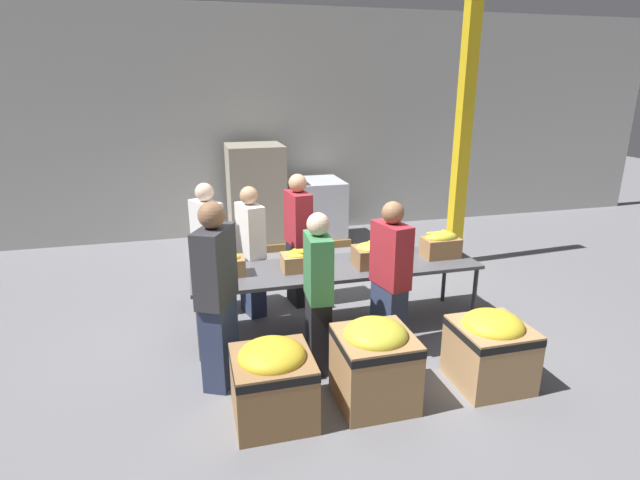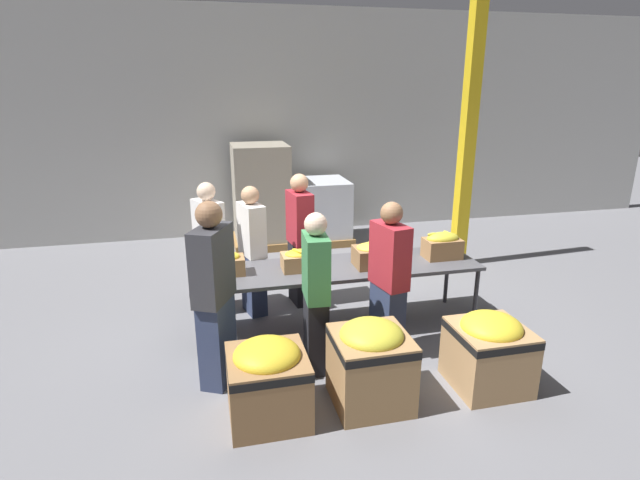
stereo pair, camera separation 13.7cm
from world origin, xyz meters
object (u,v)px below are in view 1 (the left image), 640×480
Objects in this scene: pallet_stack_1 at (256,197)px; donation_bin_2 at (491,347)px; banana_box_1 at (301,260)px; banana_box_2 at (372,254)px; volunteer_5 at (217,298)px; banana_box_3 at (441,244)px; donation_bin_1 at (375,360)px; volunteer_0 at (208,250)px; volunteer_4 at (318,294)px; pallet_stack_0 at (314,211)px; volunteer_2 at (298,241)px; banana_box_0 at (224,264)px; volunteer_3 at (390,281)px; sorting_table at (337,270)px; volunteer_1 at (251,252)px; donation_bin_0 at (273,379)px; support_pillar at (463,135)px.

donation_bin_2 is at bearing -72.40° from pallet_stack_1.
banana_box_1 is 0.80m from banana_box_2.
banana_box_2 is at bearing 116.57° from donation_bin_2.
banana_box_2 is at bearing -41.73° from volunteer_5.
banana_box_1 reaches higher than donation_bin_2.
donation_bin_1 is at bearing -133.20° from banana_box_3.
donation_bin_2 is at bearing 20.28° from volunteer_0.
volunteer_0 reaches higher than banana_box_2.
volunteer_4 is 2.22× the size of donation_bin_2.
banana_box_2 is at bearing -45.01° from volunteer_4.
pallet_stack_0 is (0.99, 3.33, -0.34)m from banana_box_1.
volunteer_2 reaches higher than banana_box_2.
banana_box_3 is (1.69, -0.00, 0.04)m from banana_box_1.
pallet_stack_1 is at bearing 179.86° from pallet_stack_0.
banana_box_3 is at bearing 81.84° from donation_bin_2.
banana_box_2 is at bearing -174.86° from banana_box_3.
pallet_stack_0 is (0.84, 2.54, -0.30)m from volunteer_2.
banana_box_0 is at bearing 147.14° from donation_bin_2.
volunteer_3 is 4.05m from pallet_stack_0.
banana_box_0 is 3.38m from pallet_stack_1.
banana_box_2 is at bearing -15.90° from volunteer_3.
volunteer_4 is at bearing -45.51° from banana_box_0.
banana_box_3 is 0.26× the size of volunteer_4.
sorting_table is at bearing -24.77° from volunteer_4.
volunteer_1 is (0.36, 0.58, -0.09)m from banana_box_0.
banana_box_0 is 0.69m from volunteer_1.
banana_box_0 is 0.83m from banana_box_1.
volunteer_0 reaches higher than donation_bin_2.
donation_bin_1 is at bearing -77.04° from banana_box_1.
pallet_stack_1 is (-0.18, 2.54, 0.03)m from volunteer_2.
volunteer_3 is at bearing -79.92° from volunteer_4.
banana_box_2 is 0.25× the size of volunteer_1.
volunteer_2 reaches higher than volunteer_3.
volunteer_3 is 0.77m from volunteer_4.
donation_bin_0 is at bearing -124.41° from sorting_table.
volunteer_0 is 1.86m from volunteer_4.
volunteer_0 is 2.33m from donation_bin_0.
sorting_table is 4.12× the size of donation_bin_1.
sorting_table is 1.78m from donation_bin_0.
volunteer_2 is at bearing 126.57° from banana_box_2.
volunteer_3 reaches higher than banana_box_0.
donation_bin_1 is (0.18, -2.24, -0.42)m from volunteer_2.
volunteer_0 is 1.62m from volunteer_5.
banana_box_1 is at bearing 174.04° from banana_box_2.
sorting_table is 1.99× the size of volunteer_0.
support_pillar is (3.77, 0.82, 1.19)m from volunteer_0.
banana_box_0 is at bearing 48.20° from volunteer_4.
volunteer_1 is at bearing 150.69° from banana_box_2.
volunteer_3 is 2.32× the size of donation_bin_0.
sorting_table is 0.43m from banana_box_2.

